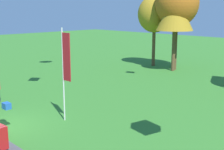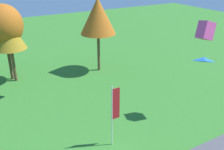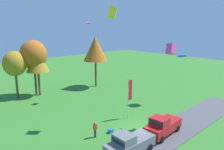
{
  "view_description": "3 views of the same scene",
  "coord_description": "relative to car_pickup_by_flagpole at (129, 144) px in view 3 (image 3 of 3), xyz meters",
  "views": [
    {
      "loc": [
        15.33,
        -6.89,
        6.19
      ],
      "look_at": [
        1.41,
        6.83,
        2.08
      ],
      "focal_mm": 50.0,
      "sensor_mm": 36.0,
      "label": 1
    },
    {
      "loc": [
        -7.25,
        -11.87,
        13.64
      ],
      "look_at": [
        2.42,
        4.83,
        5.23
      ],
      "focal_mm": 42.0,
      "sensor_mm": 36.0,
      "label": 2
    },
    {
      "loc": [
        -17.78,
        -14.79,
        11.57
      ],
      "look_at": [
        0.28,
        4.86,
        5.53
      ],
      "focal_mm": 35.0,
      "sensor_mm": 36.0,
      "label": 3
    }
  ],
  "objects": [
    {
      "name": "kite_box_mid_center",
      "position": [
        3.97,
        6.5,
        11.92
      ],
      "size": [
        1.49,
        1.22,
        1.48
      ],
      "primitive_type": "cube",
      "rotation": [
        0.24,
        0.3,
        0.85
      ],
      "color": "yellow"
    },
    {
      "name": "kite_box_trailing_tail",
      "position": [
        15.32,
        5.88,
        7.07
      ],
      "size": [
        1.58,
        1.41,
        1.92
      ],
      "primitive_type": "cube",
      "rotation": [
        -0.19,
        0.3,
        6.14
      ],
      "color": "#EA4C9E"
    },
    {
      "name": "kite_diamond_high_left",
      "position": [
        9.3,
        0.65,
        7.19
      ],
      "size": [
        1.35,
        1.35,
        0.59
      ],
      "primitive_type": "pyramid",
      "rotation": [
        -0.38,
        0.0,
        5.51
      ],
      "color": "blue"
    },
    {
      "name": "car_pickup_by_flagpole",
      "position": [
        0.0,
        0.0,
        0.0
      ],
      "size": [
        5.06,
        2.19,
        2.14
      ],
      "color": "slate",
      "rests_on": "ground"
    },
    {
      "name": "flag_banner",
      "position": [
        6.13,
        5.66,
        2.22
      ],
      "size": [
        0.71,
        0.08,
        5.24
      ],
      "color": "silver",
      "rests_on": "ground"
    },
    {
      "name": "pavement_strip",
      "position": [
        4.51,
        -0.24,
        -1.08
      ],
      "size": [
        36.0,
        4.4,
        0.06
      ],
      "primitive_type": "cube",
      "color": "#4C4C51",
      "rests_on": "ground"
    },
    {
      "name": "ground_plane",
      "position": [
        4.51,
        2.61,
        -1.11
      ],
      "size": [
        120.0,
        120.0,
        0.0
      ],
      "primitive_type": "plane",
      "color": "#337528"
    },
    {
      "name": "tree_far_right",
      "position": [
        -1.56,
        23.35,
        4.56
      ],
      "size": [
        3.65,
        3.65,
        7.71
      ],
      "color": "brown",
      "rests_on": "ground"
    },
    {
      "name": "tree_right_of_center",
      "position": [
        1.76,
        22.36,
        4.84
      ],
      "size": [
        3.71,
        3.71,
        7.84
      ],
      "color": "brown",
      "rests_on": "ground"
    },
    {
      "name": "cooler_box",
      "position": [
        1.63,
        4.26,
        -0.91
      ],
      "size": [
        0.56,
        0.4,
        0.4
      ],
      "primitive_type": "cube",
      "color": "blue",
      "rests_on": "ground"
    },
    {
      "name": "tree_lone_near",
      "position": [
        12.31,
        20.29,
        6.18
      ],
      "size": [
        4.54,
        4.54,
        9.59
      ],
      "color": "brown",
      "rests_on": "ground"
    },
    {
      "name": "car_pickup_mid_row",
      "position": [
        5.36,
        0.12,
        0.0
      ],
      "size": [
        5.12,
        2.32,
        2.14
      ],
      "color": "red",
      "rests_on": "ground"
    },
    {
      "name": "kite_diamond_over_trees",
      "position": [
        7.23,
        15.45,
        10.98
      ],
      "size": [
        1.04,
        0.96,
        0.4
      ],
      "primitive_type": "pyramid",
      "rotation": [
        -0.18,
        0.0,
        6.09
      ],
      "color": "#EA4C9E"
    },
    {
      "name": "person_watching_sky",
      "position": [
        0.9,
        1.79,
        -0.23
      ],
      "size": [
        0.36,
        0.24,
        1.71
      ],
      "color": "#2D334C",
      "rests_on": "ground"
    },
    {
      "name": "tree_left_of_center",
      "position": [
        1.47,
        23.08,
        5.73
      ],
      "size": [
        4.4,
        4.4,
        9.28
      ],
      "color": "brown",
      "rests_on": "ground"
    },
    {
      "name": "person_beside_suv",
      "position": [
        -0.26,
        4.6,
        -0.23
      ],
      "size": [
        0.36,
        0.24,
        1.71
      ],
      "color": "#2D334C",
      "rests_on": "ground"
    }
  ]
}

